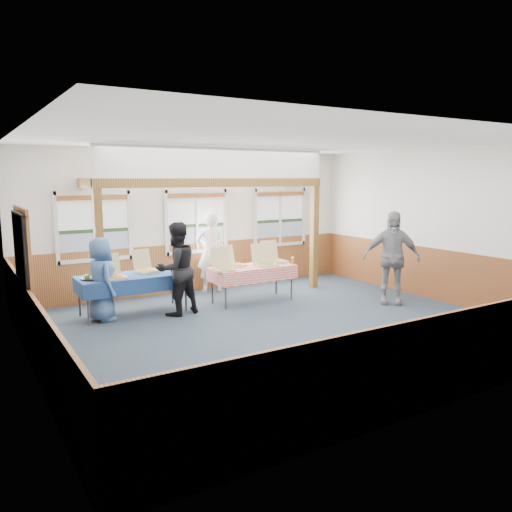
# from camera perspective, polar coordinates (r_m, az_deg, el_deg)

# --- Properties ---
(floor) EXTENTS (8.00, 8.00, 0.00)m
(floor) POSITION_cam_1_polar(r_m,az_deg,el_deg) (8.84, 2.86, -8.12)
(floor) COLOR #25323D
(floor) RESTS_ON ground
(ceiling) EXTENTS (8.00, 8.00, 0.00)m
(ceiling) POSITION_cam_1_polar(r_m,az_deg,el_deg) (8.47, 3.03, 13.04)
(ceiling) COLOR white
(ceiling) RESTS_ON wall_back
(wall_back) EXTENTS (8.00, 0.00, 8.00)m
(wall_back) POSITION_cam_1_polar(r_m,az_deg,el_deg) (11.56, -6.89, 3.96)
(wall_back) COLOR silver
(wall_back) RESTS_ON floor
(wall_front) EXTENTS (8.00, 0.00, 8.00)m
(wall_front) POSITION_cam_1_polar(r_m,az_deg,el_deg) (5.98, 22.16, -1.29)
(wall_front) COLOR silver
(wall_front) RESTS_ON floor
(wall_left) EXTENTS (0.00, 8.00, 8.00)m
(wall_left) POSITION_cam_1_polar(r_m,az_deg,el_deg) (7.09, -24.85, 0.06)
(wall_left) COLOR silver
(wall_left) RESTS_ON floor
(wall_right) EXTENTS (0.00, 8.00, 8.00)m
(wall_right) POSITION_cam_1_polar(r_m,az_deg,el_deg) (11.25, 20.07, 3.34)
(wall_right) COLOR silver
(wall_right) RESTS_ON floor
(wainscot_back) EXTENTS (7.98, 0.05, 1.10)m
(wainscot_back) POSITION_cam_1_polar(r_m,az_deg,el_deg) (11.67, -6.74, -1.19)
(wainscot_back) COLOR brown
(wainscot_back) RESTS_ON floor
(wainscot_front) EXTENTS (7.98, 0.05, 1.10)m
(wainscot_front) POSITION_cam_1_polar(r_m,az_deg,el_deg) (6.26, 21.40, -10.76)
(wainscot_front) COLOR brown
(wainscot_front) RESTS_ON floor
(wainscot_left) EXTENTS (0.05, 6.98, 1.10)m
(wainscot_left) POSITION_cam_1_polar(r_m,az_deg,el_deg) (7.32, -24.11, -8.07)
(wainscot_left) COLOR brown
(wainscot_left) RESTS_ON floor
(wainscot_right) EXTENTS (0.05, 6.98, 1.10)m
(wainscot_right) POSITION_cam_1_polar(r_m,az_deg,el_deg) (11.37, 19.71, -1.93)
(wainscot_right) COLOR brown
(wainscot_right) RESTS_ON floor
(cased_opening) EXTENTS (0.06, 1.30, 2.10)m
(cased_opening) POSITION_cam_1_polar(r_m,az_deg,el_deg) (8.07, -25.06, -2.93)
(cased_opening) COLOR #333333
(cased_opening) RESTS_ON wall_left
(window_left) EXTENTS (1.56, 0.10, 1.46)m
(window_left) POSITION_cam_1_polar(r_m,az_deg,el_deg) (10.76, -18.03, 3.64)
(window_left) COLOR silver
(window_left) RESTS_ON wall_back
(window_mid) EXTENTS (1.56, 0.10, 1.46)m
(window_mid) POSITION_cam_1_polar(r_m,az_deg,el_deg) (11.51, -6.81, 4.33)
(window_mid) COLOR silver
(window_mid) RESTS_ON wall_back
(window_right) EXTENTS (1.56, 0.10, 1.46)m
(window_right) POSITION_cam_1_polar(r_m,az_deg,el_deg) (12.64, 2.75, 4.79)
(window_right) COLOR silver
(window_right) RESTS_ON wall_back
(post_left) EXTENTS (0.15, 0.15, 2.40)m
(post_left) POSITION_cam_1_polar(r_m,az_deg,el_deg) (9.65, -17.45, 0.24)
(post_left) COLOR #5A3714
(post_left) RESTS_ON floor
(post_right) EXTENTS (0.15, 0.15, 2.40)m
(post_right) POSITION_cam_1_polar(r_m,az_deg,el_deg) (11.87, 6.67, 2.15)
(post_right) COLOR #5A3714
(post_right) RESTS_ON floor
(cross_beam) EXTENTS (5.15, 0.18, 0.18)m
(cross_beam) POSITION_cam_1_polar(r_m,az_deg,el_deg) (10.43, -4.22, 8.36)
(cross_beam) COLOR #5A3714
(cross_beam) RESTS_ON post_left
(table_left) EXTENTS (2.22, 1.56, 0.76)m
(table_left) POSITION_cam_1_polar(r_m,az_deg,el_deg) (9.81, -13.89, -2.41)
(table_left) COLOR #333333
(table_left) RESTS_ON floor
(table_right) EXTENTS (1.94, 1.50, 0.76)m
(table_right) POSITION_cam_1_polar(r_m,az_deg,el_deg) (10.47, -0.40, -1.48)
(table_right) COLOR #333333
(table_right) RESTS_ON floor
(pizza_box_a) EXTENTS (0.42, 0.50, 0.43)m
(pizza_box_a) POSITION_cam_1_polar(r_m,az_deg,el_deg) (9.58, -16.02, -2.05)
(pizza_box_a) COLOR #CAB686
(pizza_box_a) RESTS_ON table_left
(pizza_box_b) EXTENTS (0.48, 0.55, 0.43)m
(pizza_box_b) POSITION_cam_1_polar(r_m,az_deg,el_deg) (10.04, -12.34, -1.41)
(pizza_box_b) COLOR #CAB686
(pizza_box_b) RESTS_ON table_left
(pizza_box_c) EXTENTS (0.48, 0.55, 0.44)m
(pizza_box_c) POSITION_cam_1_polar(r_m,az_deg,el_deg) (10.00, -3.77, -1.26)
(pizza_box_c) COLOR #CAB686
(pizza_box_c) RESTS_ON table_right
(pizza_box_d) EXTENTS (0.49, 0.55, 0.42)m
(pizza_box_d) POSITION_cam_1_polar(r_m,az_deg,el_deg) (10.43, -2.64, -0.83)
(pizza_box_d) COLOR #CAB686
(pizza_box_d) RESTS_ON table_right
(pizza_box_e) EXTENTS (0.43, 0.52, 0.45)m
(pizza_box_e) POSITION_cam_1_polar(r_m,az_deg,el_deg) (10.51, 0.99, -0.74)
(pizza_box_e) COLOR #CAB686
(pizza_box_e) RESTS_ON table_right
(pizza_box_f) EXTENTS (0.43, 0.53, 0.46)m
(pizza_box_f) POSITION_cam_1_polar(r_m,az_deg,el_deg) (10.91, 2.13, -0.38)
(pizza_box_f) COLOR #CAB686
(pizza_box_f) RESTS_ON table_right
(veggie_tray) EXTENTS (0.42, 0.42, 0.09)m
(veggie_tray) POSITION_cam_1_polar(r_m,az_deg,el_deg) (9.60, -18.18, -2.33)
(veggie_tray) COLOR black
(veggie_tray) RESTS_ON table_left
(drink_glass) EXTENTS (0.07, 0.07, 0.15)m
(drink_glass) POSITION_cam_1_polar(r_m,az_deg,el_deg) (10.70, 4.19, -0.54)
(drink_glass) COLOR #A57C1B
(drink_glass) RESTS_ON table_right
(woman_white) EXTENTS (0.78, 0.63, 1.84)m
(woman_white) POSITION_cam_1_polar(r_m,az_deg,el_deg) (11.35, -5.17, 0.44)
(woman_white) COLOR white
(woman_white) RESTS_ON floor
(woman_black) EXTENTS (0.99, 0.84, 1.77)m
(woman_black) POSITION_cam_1_polar(r_m,az_deg,el_deg) (9.55, -9.08, -1.46)
(woman_black) COLOR black
(woman_black) RESTS_ON floor
(man_blue) EXTENTS (0.58, 0.81, 1.54)m
(man_blue) POSITION_cam_1_polar(r_m,az_deg,el_deg) (9.49, -17.29, -2.55)
(man_blue) COLOR #385C8E
(man_blue) RESTS_ON floor
(person_grey) EXTENTS (1.15, 1.10, 1.93)m
(person_grey) POSITION_cam_1_polar(r_m,az_deg,el_deg) (10.63, 15.21, -0.19)
(person_grey) COLOR gray
(person_grey) RESTS_ON floor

